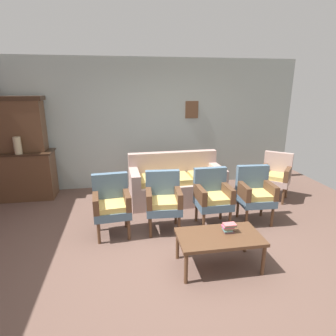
# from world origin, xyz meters

# --- Properties ---
(ground_plane) EXTENTS (7.68, 7.68, 0.00)m
(ground_plane) POSITION_xyz_m (0.00, 0.00, 0.00)
(ground_plane) COLOR brown
(wall_back_with_decor) EXTENTS (6.40, 0.09, 2.70)m
(wall_back_with_decor) POSITION_xyz_m (0.00, 2.63, 1.35)
(wall_back_with_decor) COLOR #939E99
(wall_back_with_decor) RESTS_ON ground
(side_cabinet) EXTENTS (1.16, 0.55, 0.93)m
(side_cabinet) POSITION_xyz_m (-2.52, 2.25, 0.47)
(side_cabinet) COLOR brown
(side_cabinet) RESTS_ON ground
(cabinet_upper_hutch) EXTENTS (0.99, 0.38, 1.03)m
(cabinet_upper_hutch) POSITION_xyz_m (-2.52, 2.33, 1.45)
(cabinet_upper_hutch) COLOR brown
(cabinet_upper_hutch) RESTS_ON side_cabinet
(vase_on_cabinet) EXTENTS (0.13, 0.13, 0.32)m
(vase_on_cabinet) POSITION_xyz_m (-2.50, 2.08, 1.09)
(vase_on_cabinet) COLOR tan
(vase_on_cabinet) RESTS_ON side_cabinet
(floral_couch) EXTENTS (1.78, 0.87, 0.90)m
(floral_couch) POSITION_xyz_m (0.38, 1.63, 0.33)
(floral_couch) COLOR tan
(floral_couch) RESTS_ON ground
(armchair_by_doorway) EXTENTS (0.56, 0.53, 0.90)m
(armchair_by_doorway) POSITION_xyz_m (-0.80, 0.53, 0.50)
(armchair_by_doorway) COLOR slate
(armchair_by_doorway) RESTS_ON ground
(armchair_row_middle) EXTENTS (0.55, 0.52, 0.90)m
(armchair_row_middle) POSITION_xyz_m (-0.03, 0.54, 0.50)
(armchair_row_middle) COLOR slate
(armchair_row_middle) RESTS_ON ground
(armchair_near_cabinet) EXTENTS (0.53, 0.50, 0.90)m
(armchair_near_cabinet) POSITION_xyz_m (0.75, 0.57, 0.50)
(armchair_near_cabinet) COLOR slate
(armchair_near_cabinet) RESTS_ON ground
(armchair_near_couch_end) EXTENTS (0.54, 0.52, 0.90)m
(armchair_near_couch_end) POSITION_xyz_m (1.46, 0.58, 0.50)
(armchair_near_couch_end) COLOR slate
(armchair_near_couch_end) RESTS_ON ground
(wingback_chair_by_fireplace) EXTENTS (0.71, 0.71, 0.90)m
(wingback_chair_by_fireplace) POSITION_xyz_m (2.30, 1.40, 0.50)
(wingback_chair_by_fireplace) COLOR tan
(wingback_chair_by_fireplace) RESTS_ON ground
(coffee_table) EXTENTS (1.00, 0.56, 0.42)m
(coffee_table) POSITION_xyz_m (0.49, -0.49, 0.38)
(coffee_table) COLOR brown
(coffee_table) RESTS_ON ground
(book_stack_on_table) EXTENTS (0.16, 0.11, 0.11)m
(book_stack_on_table) POSITION_xyz_m (0.62, -0.44, 0.48)
(book_stack_on_table) COLOR brown
(book_stack_on_table) RESTS_ON coffee_table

